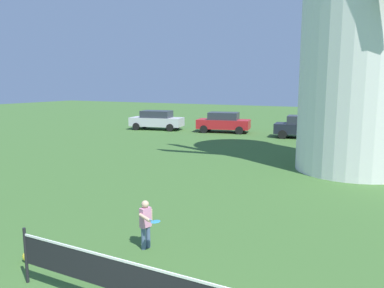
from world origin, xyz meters
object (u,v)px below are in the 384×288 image
(parked_car_mustard, at_px, (382,131))
(parked_car_silver, at_px, (157,120))
(player_far, at_px, (146,222))
(stray_ball, at_px, (28,256))
(parked_car_black, at_px, (304,127))
(parked_car_red, at_px, (224,122))
(tennis_net, at_px, (134,280))

(parked_car_mustard, bearing_deg, parked_car_silver, -179.51)
(parked_car_silver, distance_m, parked_car_mustard, 16.68)
(player_far, height_order, parked_car_silver, parked_car_silver)
(stray_ball, bearing_deg, parked_car_black, 86.24)
(parked_car_silver, distance_m, parked_car_black, 11.79)
(player_far, xyz_separation_m, parked_car_red, (-6.66, 20.30, 0.16))
(stray_ball, distance_m, parked_car_black, 21.72)
(parked_car_silver, relative_size, parked_car_mustard, 0.98)
(tennis_net, distance_m, player_far, 2.68)
(parked_car_black, bearing_deg, parked_car_red, 176.72)
(stray_ball, xyz_separation_m, parked_car_mustard, (6.33, 21.25, 0.69))
(parked_car_silver, xyz_separation_m, parked_car_red, (5.58, 0.91, -0.00))
(tennis_net, height_order, parked_car_mustard, parked_car_mustard)
(stray_ball, relative_size, parked_car_mustard, 0.05)
(tennis_net, xyz_separation_m, player_far, (-1.35, 2.31, -0.03))
(player_far, bearing_deg, parked_car_silver, 122.25)
(tennis_net, relative_size, parked_car_black, 1.24)
(tennis_net, relative_size, player_far, 4.44)
(parked_car_red, bearing_deg, player_far, -71.85)
(parked_car_silver, bearing_deg, player_far, -57.75)
(player_far, bearing_deg, parked_car_black, 91.33)
(parked_car_red, bearing_deg, stray_ball, -77.77)
(tennis_net, bearing_deg, parked_car_mustard, 81.96)
(tennis_net, distance_m, parked_car_red, 23.99)
(player_far, distance_m, parked_car_silver, 22.94)
(tennis_net, distance_m, parked_car_black, 22.34)
(parked_car_mustard, bearing_deg, stray_ball, -106.58)
(stray_ball, xyz_separation_m, parked_car_silver, (-10.35, 21.11, 0.69))
(parked_car_silver, xyz_separation_m, parked_car_mustard, (16.68, 0.14, 0.00))
(player_far, height_order, parked_car_red, parked_car_red)
(parked_car_red, height_order, parked_car_mustard, same)
(parked_car_silver, relative_size, parked_car_black, 1.10)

